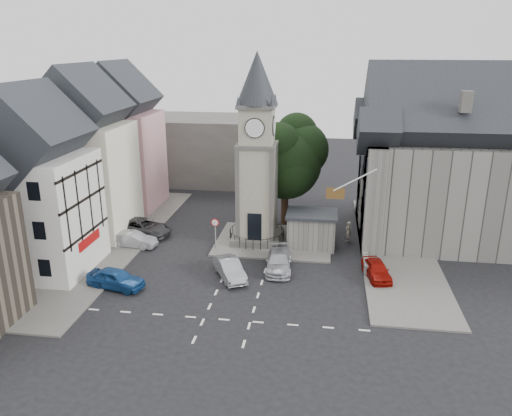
% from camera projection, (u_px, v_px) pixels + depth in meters
% --- Properties ---
extents(ground, '(120.00, 120.00, 0.00)m').
position_uv_depth(ground, '(242.00, 281.00, 36.95)').
color(ground, black).
rests_on(ground, ground).
extents(pavement_west, '(6.00, 30.00, 0.14)m').
position_uv_depth(pavement_west, '(115.00, 241.00, 44.26)').
color(pavement_west, '#595651').
rests_on(pavement_west, ground).
extents(pavement_east, '(6.00, 26.00, 0.14)m').
position_uv_depth(pavement_east, '(395.00, 248.00, 42.81)').
color(pavement_east, '#595651').
rests_on(pavement_east, ground).
extents(central_island, '(10.00, 8.00, 0.16)m').
position_uv_depth(central_island, '(274.00, 241.00, 44.23)').
color(central_island, '#595651').
rests_on(central_island, ground).
extents(road_markings, '(20.00, 8.00, 0.01)m').
position_uv_depth(road_markings, '(227.00, 320.00, 31.78)').
color(road_markings, silver).
rests_on(road_markings, ground).
extents(clock_tower, '(4.86, 4.86, 16.25)m').
position_uv_depth(clock_tower, '(257.00, 151.00, 41.90)').
color(clock_tower, '#4C4944').
rests_on(clock_tower, ground).
extents(stone_shelter, '(4.30, 3.30, 3.08)m').
position_uv_depth(stone_shelter, '(311.00, 229.00, 42.85)').
color(stone_shelter, '#5F5D58').
rests_on(stone_shelter, ground).
extents(town_tree, '(7.20, 7.20, 10.80)m').
position_uv_depth(town_tree, '(286.00, 153.00, 46.70)').
color(town_tree, black).
rests_on(town_tree, ground).
extents(warning_sign_post, '(0.70, 0.19, 2.85)m').
position_uv_depth(warning_sign_post, '(215.00, 228.00, 41.85)').
color(warning_sign_post, black).
rests_on(warning_sign_post, ground).
extents(terrace_pink, '(8.10, 7.60, 12.80)m').
position_uv_depth(terrace_pink, '(121.00, 146.00, 52.02)').
color(terrace_pink, pink).
rests_on(terrace_pink, ground).
extents(terrace_cream, '(8.10, 7.60, 12.80)m').
position_uv_depth(terrace_cream, '(85.00, 163.00, 44.50)').
color(terrace_cream, '#EBE4C4').
rests_on(terrace_cream, ground).
extents(terrace_tudor, '(8.10, 7.60, 12.00)m').
position_uv_depth(terrace_tudor, '(36.00, 193.00, 37.11)').
color(terrace_tudor, silver).
rests_on(terrace_tudor, ground).
extents(backdrop_west, '(20.00, 10.00, 8.00)m').
position_uv_depth(backdrop_west, '(186.00, 148.00, 63.63)').
color(backdrop_west, '#4C4944').
rests_on(backdrop_west, ground).
extents(east_building, '(14.40, 11.40, 12.60)m').
position_uv_depth(east_building, '(440.00, 171.00, 43.19)').
color(east_building, '#5F5D58').
rests_on(east_building, ground).
extents(east_boundary_wall, '(0.40, 16.00, 0.90)m').
position_uv_depth(east_boundary_wall, '(361.00, 234.00, 44.95)').
color(east_boundary_wall, '#5F5D58').
rests_on(east_boundary_wall, ground).
extents(flagpole, '(3.68, 0.10, 2.74)m').
position_uv_depth(flagpole, '(355.00, 180.00, 37.42)').
color(flagpole, white).
rests_on(flagpole, ground).
extents(car_west_blue, '(4.51, 2.51, 1.45)m').
position_uv_depth(car_west_blue, '(116.00, 279.00, 35.75)').
color(car_west_blue, navy).
rests_on(car_west_blue, ground).
extents(car_west_silver, '(4.15, 1.76, 1.33)m').
position_uv_depth(car_west_silver, '(133.00, 240.00, 43.00)').
color(car_west_silver, '#A3A4AB').
rests_on(car_west_silver, ground).
extents(car_west_grey, '(5.91, 4.01, 1.50)m').
position_uv_depth(car_west_grey, '(143.00, 227.00, 45.66)').
color(car_west_grey, '#2F2F32').
rests_on(car_west_grey, ground).
extents(car_island_silver, '(3.37, 4.47, 1.41)m').
position_uv_depth(car_island_silver, '(230.00, 269.00, 37.33)').
color(car_island_silver, '#979AA0').
rests_on(car_island_silver, ground).
extents(car_island_east, '(2.25, 4.89, 1.38)m').
position_uv_depth(car_island_east, '(279.00, 261.00, 38.69)').
color(car_island_east, '#ACADB4').
rests_on(car_island_east, ground).
extents(car_east_red, '(2.34, 4.19, 1.35)m').
position_uv_depth(car_east_red, '(377.00, 270.00, 37.29)').
color(car_east_red, maroon).
rests_on(car_east_red, ground).
extents(pedestrian, '(0.82, 0.77, 1.88)m').
position_uv_depth(pedestrian, '(348.00, 232.00, 44.04)').
color(pedestrian, '#BBAF9A').
rests_on(pedestrian, ground).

